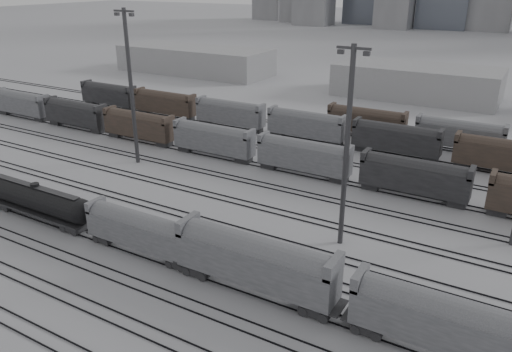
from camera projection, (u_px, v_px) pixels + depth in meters
The scene contains 12 objects.
ground at pixel (119, 251), 56.66m from camera, with size 900.00×900.00×0.00m, color silver.
tracks at pixel (208, 196), 70.66m from camera, with size 220.00×71.50×0.16m.
tank_car_b at pixel (37, 199), 63.34m from camera, with size 18.88×3.15×4.67m.
hopper_car_a at pixel (139, 229), 55.17m from camera, with size 13.77×2.74×4.92m.
hopper_car_b at pixel (255, 259), 48.00m from camera, with size 16.79×3.34×6.01m.
hopper_car_c at pixel (448, 322), 39.80m from camera, with size 15.60×3.10×5.58m.
light_mast_b at pixel (131, 85), 78.79m from camera, with size 3.95×0.63×24.67m.
light_mast_c at pixel (347, 145), 53.98m from camera, with size 3.65×0.58×22.78m.
bg_string_near at pixel (304, 158), 77.54m from camera, with size 151.00×3.00×5.60m.
bg_string_mid at pixel (396, 140), 85.71m from camera, with size 151.00×3.00×5.60m.
warehouse_left at pixel (194, 60), 159.30m from camera, with size 50.00×18.00×8.00m, color #B0B0B3.
warehouse_mid at pixel (416, 82), 126.68m from camera, with size 40.00×18.00×8.00m, color #B0B0B3.
Camera 1 is at (38.23, -34.85, 29.13)m, focal length 35.00 mm.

